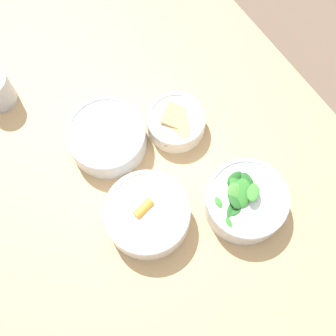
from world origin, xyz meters
The scene contains 6 objects.
ground_plane centered at (0.00, 0.00, 0.00)m, with size 10.00×10.00×0.00m, color brown.
dining_table centered at (0.00, 0.00, 0.63)m, with size 1.27×0.89×0.73m.
bowl_carrots centered at (-0.01, 0.02, 0.77)m, with size 0.17×0.17×0.07m.
bowl_greens centered at (-0.09, -0.15, 0.77)m, with size 0.16×0.16×0.09m.
bowl_beans_hotdog centered at (0.18, 0.00, 0.76)m, with size 0.16×0.16×0.06m.
bowl_cookies centered at (0.13, -0.14, 0.76)m, with size 0.12×0.12×0.06m.
Camera 1 is at (-0.21, 0.11, 1.66)m, focal length 50.00 mm.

